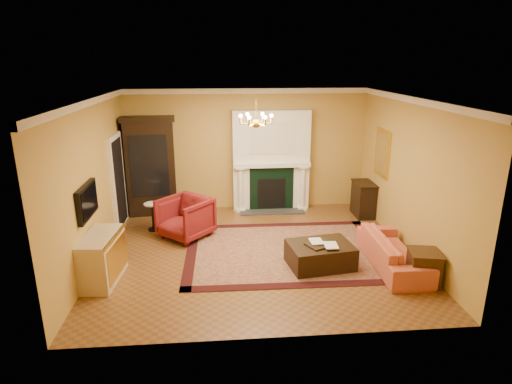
{
  "coord_description": "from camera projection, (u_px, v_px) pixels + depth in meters",
  "views": [
    {
      "loc": [
        -0.67,
        -7.73,
        3.66
      ],
      "look_at": [
        0.03,
        0.3,
        1.16
      ],
      "focal_mm": 30.0,
      "sensor_mm": 36.0,
      "label": 1
    }
  ],
  "objects": [
    {
      "name": "chandelier",
      "position": [
        256.0,
        120.0,
        7.73
      ],
      "size": [
        0.63,
        0.55,
        0.53
      ],
      "color": "gold",
      "rests_on": "ceiling"
    },
    {
      "name": "wall_left",
      "position": [
        92.0,
        183.0,
        7.81
      ],
      "size": [
        0.02,
        5.5,
        3.0
      ],
      "primitive_type": "cube",
      "color": "#BA8D42",
      "rests_on": "floor"
    },
    {
      "name": "commode",
      "position": [
        102.0,
        258.0,
        7.3
      ],
      "size": [
        0.62,
        1.16,
        0.83
      ],
      "primitive_type": "cube",
      "rotation": [
        0.0,
        0.0,
        -0.08
      ],
      "color": "beige",
      "rests_on": "floor"
    },
    {
      "name": "china_cabinet",
      "position": [
        151.0,
        168.0,
        10.34
      ],
      "size": [
        1.19,
        0.63,
        2.28
      ],
      "primitive_type": "cube",
      "rotation": [
        0.0,
        0.0,
        0.1
      ],
      "color": "black",
      "rests_on": "floor"
    },
    {
      "name": "book_b",
      "position": [
        325.0,
        238.0,
        7.58
      ],
      "size": [
        0.23,
        0.03,
        0.32
      ],
      "primitive_type": "imported",
      "rotation": [
        0.0,
        0.0,
        -0.04
      ],
      "color": "gray",
      "rests_on": "ottoman_tray"
    },
    {
      "name": "end_table",
      "position": [
        424.0,
        268.0,
        7.23
      ],
      "size": [
        0.57,
        0.57,
        0.56
      ],
      "primitive_type": "cube",
      "rotation": [
        0.0,
        0.0,
        -0.2
      ],
      "color": "#3E2411",
      "rests_on": "floor"
    },
    {
      "name": "crown_molding",
      "position": [
        252.0,
        97.0,
        8.54
      ],
      "size": [
        6.0,
        5.5,
        0.12
      ],
      "color": "white",
      "rests_on": "ceiling"
    },
    {
      "name": "console_table",
      "position": [
        363.0,
        200.0,
        10.37
      ],
      "size": [
        0.41,
        0.72,
        0.81
      ],
      "primitive_type": "cube",
      "rotation": [
        0.0,
        0.0,
        -0.0
      ],
      "color": "black",
      "rests_on": "floor"
    },
    {
      "name": "fireplace",
      "position": [
        271.0,
        163.0,
        10.64
      ],
      "size": [
        1.9,
        0.7,
        2.5
      ],
      "color": "white",
      "rests_on": "wall_back"
    },
    {
      "name": "wall_right",
      "position": [
        410.0,
        176.0,
        8.3
      ],
      "size": [
        0.02,
        5.5,
        3.0
      ],
      "primitive_type": "cube",
      "color": "#BA8D42",
      "rests_on": "floor"
    },
    {
      "name": "wall_back",
      "position": [
        247.0,
        150.0,
        10.68
      ],
      "size": [
        6.0,
        0.02,
        3.0
      ],
      "primitive_type": "cube",
      "color": "#BA8D42",
      "rests_on": "floor"
    },
    {
      "name": "gilt_mirror",
      "position": [
        382.0,
        153.0,
        9.59
      ],
      "size": [
        0.06,
        0.76,
        1.05
      ],
      "color": "gold",
      "rests_on": "wall_right"
    },
    {
      "name": "wingback_armchair",
      "position": [
        185.0,
        216.0,
        9.09
      ],
      "size": [
        1.28,
        1.27,
        0.96
      ],
      "primitive_type": "imported",
      "rotation": [
        0.0,
        0.0,
        -0.72
      ],
      "color": "maroon",
      "rests_on": "floor"
    },
    {
      "name": "topiary_right",
      "position": [
        303.0,
        152.0,
        10.59
      ],
      "size": [
        0.15,
        0.15,
        0.41
      ],
      "color": "gray",
      "rests_on": "fireplace"
    },
    {
      "name": "floor",
      "position": [
        256.0,
        252.0,
        8.5
      ],
      "size": [
        6.0,
        5.5,
        0.02
      ],
      "primitive_type": "cube",
      "color": "brown",
      "rests_on": "ground"
    },
    {
      "name": "leather_ottoman",
      "position": [
        320.0,
        255.0,
        7.85
      ],
      "size": [
        1.25,
        0.99,
        0.43
      ],
      "primitive_type": "cube",
      "rotation": [
        0.0,
        0.0,
        0.15
      ],
      "color": "black",
      "rests_on": "oriental_rug"
    },
    {
      "name": "book_a",
      "position": [
        311.0,
        235.0,
        7.73
      ],
      "size": [
        0.22,
        0.04,
        0.3
      ],
      "primitive_type": "imported",
      "rotation": [
        0.0,
        0.0,
        0.05
      ],
      "color": "gray",
      "rests_on": "ottoman_tray"
    },
    {
      "name": "tv_panel",
      "position": [
        87.0,
        201.0,
        7.29
      ],
      "size": [
        0.09,
        0.95,
        0.58
      ],
      "color": "black",
      "rests_on": "wall_left"
    },
    {
      "name": "doorway",
      "position": [
        118.0,
        182.0,
        9.56
      ],
      "size": [
        0.08,
        1.05,
        2.1
      ],
      "color": "silver",
      "rests_on": "wall_left"
    },
    {
      "name": "ottoman_tray",
      "position": [
        320.0,
        245.0,
        7.73
      ],
      "size": [
        0.57,
        0.52,
        0.03
      ],
      "primitive_type": "cube",
      "rotation": [
        0.0,
        0.0,
        0.45
      ],
      "color": "black",
      "rests_on": "leather_ottoman"
    },
    {
      "name": "coral_sofa",
      "position": [
        394.0,
        246.0,
        7.82
      ],
      "size": [
        0.62,
        2.0,
        0.78
      ],
      "primitive_type": "imported",
      "rotation": [
        0.0,
        0.0,
        1.55
      ],
      "color": "#C3653E",
      "rests_on": "floor"
    },
    {
      "name": "oriental_rug",
      "position": [
        286.0,
        251.0,
        8.54
      ],
      "size": [
        3.98,
        3.0,
        0.02
      ],
      "primitive_type": "cube",
      "rotation": [
        0.0,
        0.0,
        -0.01
      ],
      "color": "#480F1B",
      "rests_on": "floor"
    },
    {
      "name": "ceiling",
      "position": [
        256.0,
        98.0,
        7.61
      ],
      "size": [
        6.0,
        5.5,
        0.02
      ],
      "primitive_type": "cube",
      "color": "silver",
      "rests_on": "wall_back"
    },
    {
      "name": "pedestal_table",
      "position": [
        153.0,
        215.0,
        9.48
      ],
      "size": [
        0.35,
        0.35,
        0.63
      ],
      "color": "black",
      "rests_on": "floor"
    },
    {
      "name": "topiary_left",
      "position": [
        240.0,
        153.0,
        10.45
      ],
      "size": [
        0.17,
        0.17,
        0.46
      ],
      "color": "gray",
      "rests_on": "fireplace"
    },
    {
      "name": "wall_front",
      "position": [
        275.0,
        237.0,
        5.43
      ],
      "size": [
        6.0,
        0.02,
        3.0
      ],
      "primitive_type": "cube",
      "color": "#BA8D42",
      "rests_on": "floor"
    }
  ]
}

